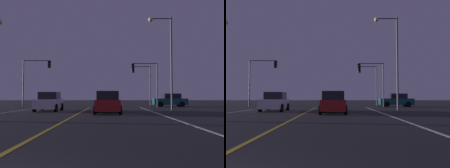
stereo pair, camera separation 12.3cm
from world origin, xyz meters
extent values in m
cube|color=silver|center=(6.06, 11.59, 0.00)|extent=(0.16, 35.17, 0.01)
cube|color=gold|center=(0.00, 11.59, 0.00)|extent=(0.16, 35.17, 0.01)
cylinder|color=black|center=(-2.13, 19.33, 0.34)|extent=(0.22, 0.68, 0.68)
cylinder|color=black|center=(-3.93, 19.33, 0.34)|extent=(0.22, 0.68, 0.68)
cylinder|color=black|center=(-2.13, 22.03, 0.34)|extent=(0.22, 0.68, 0.68)
cylinder|color=black|center=(-3.93, 22.03, 0.34)|extent=(0.22, 0.68, 0.68)
cube|color=silver|center=(-3.03, 20.68, 0.66)|extent=(1.80, 4.30, 0.80)
cube|color=black|center=(-3.03, 20.93, 1.38)|extent=(1.60, 2.10, 0.64)
cube|color=red|center=(-2.43, 22.78, 0.76)|extent=(0.24, 0.08, 0.16)
cube|color=red|center=(-3.63, 22.78, 0.76)|extent=(0.24, 0.08, 0.16)
cylinder|color=black|center=(1.33, 18.59, 0.34)|extent=(0.22, 0.68, 0.68)
cylinder|color=black|center=(3.13, 18.59, 0.34)|extent=(0.22, 0.68, 0.68)
cylinder|color=black|center=(1.33, 15.89, 0.34)|extent=(0.22, 0.68, 0.68)
cylinder|color=black|center=(3.13, 15.89, 0.34)|extent=(0.22, 0.68, 0.68)
cube|color=maroon|center=(2.23, 17.24, 0.66)|extent=(1.80, 4.30, 0.80)
cube|color=black|center=(2.23, 16.99, 1.38)|extent=(1.60, 2.10, 0.64)
cube|color=red|center=(1.63, 15.14, 0.76)|extent=(0.24, 0.08, 0.16)
cube|color=red|center=(2.83, 15.14, 0.76)|extent=(0.24, 0.08, 0.16)
cylinder|color=black|center=(8.85, 30.17, 0.34)|extent=(0.68, 0.22, 0.68)
cylinder|color=black|center=(8.85, 31.97, 0.34)|extent=(0.68, 0.22, 0.68)
cylinder|color=black|center=(11.55, 30.17, 0.34)|extent=(0.68, 0.22, 0.68)
cylinder|color=black|center=(11.55, 31.97, 0.34)|extent=(0.68, 0.22, 0.68)
cube|color=#145156|center=(10.20, 31.07, 0.66)|extent=(4.30, 1.80, 0.80)
cube|color=black|center=(10.45, 31.07, 1.38)|extent=(2.10, 1.60, 0.64)
cube|color=red|center=(12.30, 30.47, 0.76)|extent=(0.08, 0.24, 0.16)
cube|color=red|center=(12.30, 31.67, 0.76)|extent=(0.08, 0.24, 0.16)
cylinder|color=#4C4C51|center=(8.32, 29.67, 2.74)|extent=(0.14, 0.14, 5.49)
cylinder|color=#4C4C51|center=(6.82, 29.67, 5.44)|extent=(2.99, 0.10, 0.10)
cube|color=black|center=(5.33, 29.67, 4.99)|extent=(0.28, 0.36, 0.90)
sphere|color=#3A0605|center=(5.17, 29.67, 5.29)|extent=(0.20, 0.20, 0.20)
sphere|color=#3C2706|center=(5.17, 29.67, 4.99)|extent=(0.20, 0.20, 0.20)
sphere|color=#19E059|center=(5.17, 29.67, 4.69)|extent=(0.20, 0.20, 0.20)
cylinder|color=#4C4C51|center=(-8.32, 29.67, 2.92)|extent=(0.14, 0.14, 5.83)
cylinder|color=#4C4C51|center=(-6.72, 29.67, 5.78)|extent=(3.19, 0.10, 0.10)
cube|color=black|center=(-5.12, 29.67, 5.33)|extent=(0.28, 0.36, 0.90)
sphere|color=#3A0605|center=(-4.96, 29.67, 5.63)|extent=(0.20, 0.20, 0.20)
sphere|color=#3C2706|center=(-4.96, 29.67, 5.33)|extent=(0.20, 0.20, 0.20)
sphere|color=#19E059|center=(-4.96, 29.67, 5.03)|extent=(0.20, 0.20, 0.20)
cylinder|color=#4C4C51|center=(8.32, 35.17, 2.87)|extent=(0.14, 0.14, 5.75)
cylinder|color=#4C4C51|center=(7.09, 35.17, 5.70)|extent=(2.46, 0.10, 0.10)
cube|color=black|center=(5.86, 35.17, 5.25)|extent=(0.28, 0.36, 0.90)
sphere|color=#3A0605|center=(5.70, 35.17, 5.55)|extent=(0.20, 0.20, 0.20)
sphere|color=#3C2706|center=(5.70, 35.17, 5.25)|extent=(0.20, 0.20, 0.20)
sphere|color=#19E059|center=(5.70, 35.17, 4.95)|extent=(0.20, 0.20, 0.20)
cylinder|color=#4C4C51|center=(8.33, 22.17, 4.50)|extent=(0.18, 0.18, 9.00)
cylinder|color=#4C4C51|center=(7.33, 22.17, 8.85)|extent=(1.99, 0.10, 0.10)
sphere|color=#F9D88C|center=(6.34, 22.17, 8.75)|extent=(0.44, 0.44, 0.44)
camera|label=1|loc=(2.35, -2.63, 1.26)|focal=41.79mm
camera|label=2|loc=(2.47, -2.63, 1.26)|focal=41.79mm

